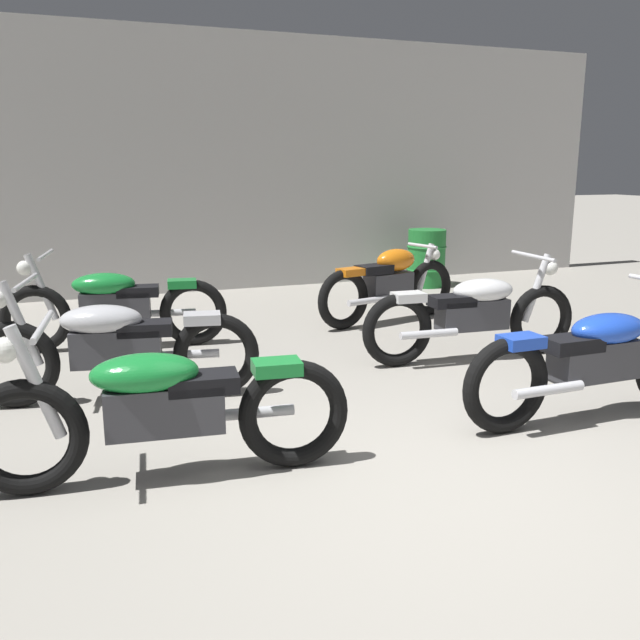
% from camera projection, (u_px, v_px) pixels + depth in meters
% --- Properties ---
extents(ground_plane, '(60.00, 60.00, 0.00)m').
position_uv_depth(ground_plane, '(454.00, 494.00, 3.80)').
color(ground_plane, gray).
extents(back_wall, '(13.07, 0.24, 3.60)m').
position_uv_depth(back_wall, '(200.00, 164.00, 9.62)').
color(back_wall, '#BCBAB7').
rests_on(back_wall, ground).
extents(motorcycle_left_row_0, '(2.17, 0.68, 0.97)m').
position_uv_depth(motorcycle_left_row_0, '(162.00, 406.00, 3.88)').
color(motorcycle_left_row_0, black).
rests_on(motorcycle_left_row_0, ground).
extents(motorcycle_left_row_1, '(2.15, 0.71, 0.97)m').
position_uv_depth(motorcycle_left_row_1, '(115.00, 345.00, 5.19)').
color(motorcycle_left_row_1, black).
rests_on(motorcycle_left_row_1, ground).
extents(motorcycle_left_row_2, '(2.16, 0.68, 0.97)m').
position_uv_depth(motorcycle_left_row_2, '(114.00, 304.00, 6.71)').
color(motorcycle_left_row_2, black).
rests_on(motorcycle_left_row_2, ground).
extents(motorcycle_right_row_0, '(2.17, 0.68, 0.97)m').
position_uv_depth(motorcycle_right_row_0, '(596.00, 358.00, 4.85)').
color(motorcycle_right_row_0, black).
rests_on(motorcycle_right_row_0, ground).
extents(motorcycle_right_row_1, '(2.17, 0.68, 0.97)m').
position_uv_depth(motorcycle_right_row_1, '(474.00, 312.00, 6.33)').
color(motorcycle_right_row_1, black).
rests_on(motorcycle_right_row_1, ground).
extents(motorcycle_right_row_2, '(1.94, 0.68, 0.88)m').
position_uv_depth(motorcycle_right_row_2, '(389.00, 283.00, 7.88)').
color(motorcycle_right_row_2, black).
rests_on(motorcycle_right_row_2, ground).
extents(oil_drum, '(0.59, 0.59, 0.85)m').
position_uv_depth(oil_drum, '(426.00, 258.00, 10.22)').
color(oil_drum, '#1E722D').
rests_on(oil_drum, ground).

